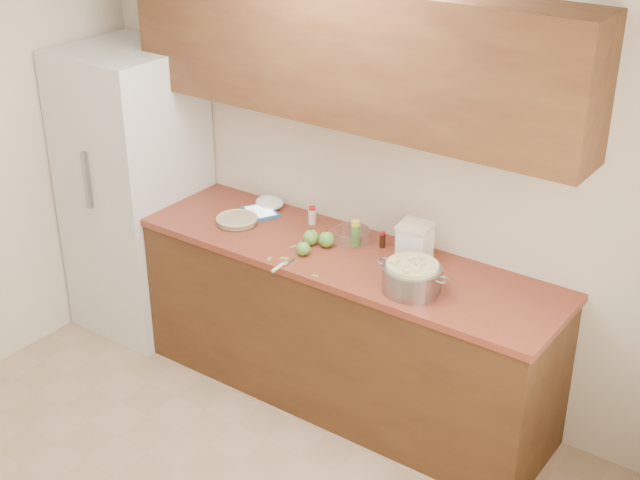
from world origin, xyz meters
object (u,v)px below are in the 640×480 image
Objects in this scene: tablet at (260,212)px; flour_canister at (415,242)px; pie at (237,220)px; colander at (412,277)px.

flour_canister is at bearing 29.13° from tablet.
pie is 0.63× the size of colander.
tablet is at bearing 83.81° from pie.
flour_canister is (-0.15, 0.29, 0.03)m from colander.
flour_canister is at bearing 10.81° from pie.
pie reaches higher than tablet.
colander is 1.91× the size of flour_canister.
colander reaches higher than tablet.
pie is 0.19m from tablet.
tablet is at bearing -179.28° from flour_canister.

